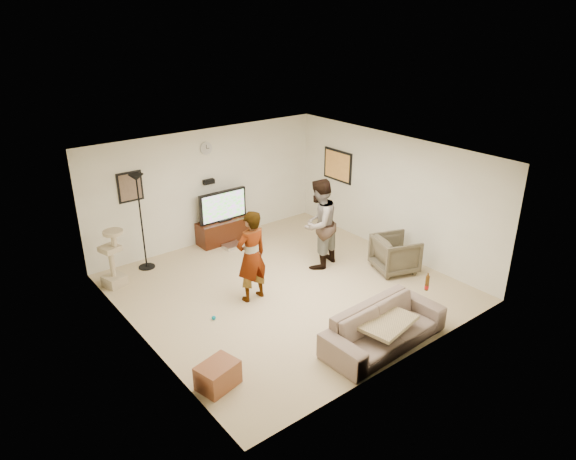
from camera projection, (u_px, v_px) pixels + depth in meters
floor at (286, 288)px, 9.52m from camera, size 5.50×5.50×0.02m
ceiling at (286, 156)px, 8.53m from camera, size 5.50×5.50×0.02m
wall_back at (208, 187)px, 11.01m from camera, size 5.50×0.04×2.50m
wall_front at (409, 286)px, 7.03m from camera, size 5.50×0.04×2.50m
wall_left at (137, 270)px, 7.46m from camera, size 0.04×5.50×2.50m
wall_right at (391, 194)px, 10.58m from camera, size 0.04×5.50×2.50m
wall_clock at (206, 148)px, 10.66m from camera, size 0.26×0.04×0.26m
wall_speaker at (209, 182)px, 10.92m from camera, size 0.25×0.10×0.10m
picture_back at (130, 187)px, 9.90m from camera, size 0.42×0.03×0.52m
picture_right at (338, 166)px, 11.63m from camera, size 0.03×0.78×0.62m
tv_stand at (224, 231)px, 11.35m from camera, size 1.21×0.45×0.51m
console_box at (233, 246)px, 11.12m from camera, size 0.40×0.30×0.07m
tv at (223, 206)px, 11.12m from camera, size 1.12×0.08×0.67m
tv_screen at (224, 206)px, 11.08m from camera, size 1.03×0.01×0.59m
floor_lamp at (142, 223)px, 9.88m from camera, size 0.32×0.32×1.93m
cat_tree at (111, 259)px, 9.38m from camera, size 0.43×0.43×1.11m
person_left at (252, 256)px, 8.83m from camera, size 0.63×0.43×1.67m
person_right at (319, 224)px, 9.99m from camera, size 1.05×0.92×1.81m
sofa at (384, 327)px, 7.79m from camera, size 2.11×0.89×0.61m
throw_blanket at (384, 321)px, 7.74m from camera, size 1.01×0.86×0.06m
beer_bottle at (427, 283)px, 8.16m from camera, size 0.06×0.06×0.25m
armchair at (395, 254)px, 10.01m from camera, size 1.00×0.99×0.72m
side_table at (218, 375)px, 6.94m from camera, size 0.62×0.52×0.36m
toy_ball at (214, 318)px, 8.50m from camera, size 0.07×0.07×0.07m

